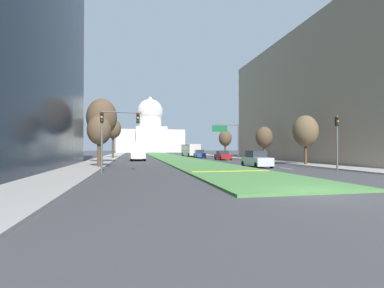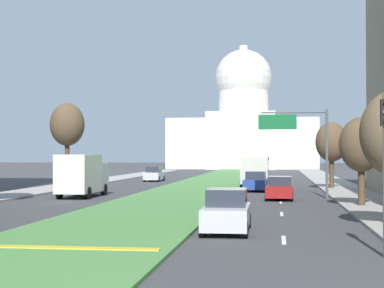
# 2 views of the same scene
# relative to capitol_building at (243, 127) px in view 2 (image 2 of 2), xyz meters

# --- Properties ---
(ground_plane) EXTENTS (282.95, 282.95, 0.00)m
(ground_plane) POSITION_rel_capitol_building_xyz_m (0.00, -63.54, -8.93)
(ground_plane) COLOR #3D3D3F
(grass_median) EXTENTS (7.59, 115.75, 0.14)m
(grass_median) POSITION_rel_capitol_building_xyz_m (0.00, -69.97, -8.86)
(grass_median) COLOR #4C8442
(grass_median) RESTS_ON ground_plane
(median_curb_nose) EXTENTS (6.83, 0.50, 0.04)m
(median_curb_nose) POSITION_rel_capitol_building_xyz_m (0.00, -116.30, -8.77)
(median_curb_nose) COLOR gold
(median_curb_nose) RESTS_ON grass_median
(lane_dashes_right) EXTENTS (0.16, 37.21, 0.01)m
(lane_dashes_right) POSITION_rel_capitol_building_xyz_m (7.45, -93.60, -8.93)
(lane_dashes_right) COLOR silver
(lane_dashes_right) RESTS_ON ground_plane
(sidewalk_left) EXTENTS (4.00, 115.75, 0.15)m
(sidewalk_left) POSITION_rel_capitol_building_xyz_m (-13.11, -76.40, -8.86)
(sidewalk_left) COLOR #9E9991
(sidewalk_left) RESTS_ON ground_plane
(sidewalk_right) EXTENTS (4.00, 115.75, 0.15)m
(sidewalk_right) POSITION_rel_capitol_building_xyz_m (13.11, -76.40, -8.86)
(sidewalk_right) COLOR #9E9991
(sidewalk_right) RESTS_ON ground_plane
(capitol_building) EXTENTS (31.33, 22.80, 26.77)m
(capitol_building) POSITION_rel_capitol_building_xyz_m (0.00, 0.00, 0.00)
(capitol_building) COLOR silver
(capitol_building) RESTS_ON ground_plane
(overhead_guide_sign) EXTENTS (5.07, 0.20, 6.50)m
(overhead_guide_sign) POSITION_rel_capitol_building_xyz_m (9.00, -89.86, -4.31)
(overhead_guide_sign) COLOR #515456
(overhead_guide_sign) RESTS_ON ground_plane
(street_tree_right_mid) EXTENTS (2.67, 2.67, 5.51)m
(street_tree_right_mid) POSITION_rel_capitol_building_xyz_m (12.28, -97.34, -5.15)
(street_tree_right_mid) COLOR #4C3823
(street_tree_right_mid) RESTS_ON ground_plane
(street_tree_left_far) EXTENTS (3.19, 3.19, 7.95)m
(street_tree_left_far) POSITION_rel_capitol_building_xyz_m (-12.06, -80.42, -3.05)
(street_tree_left_far) COLOR #4C3823
(street_tree_left_far) RESTS_ON ground_plane
(street_tree_right_far) EXTENTS (2.89, 2.89, 6.12)m
(street_tree_right_far) POSITION_rel_capitol_building_xyz_m (12.12, -78.28, -4.67)
(street_tree_right_far) COLOR #4C3823
(street_tree_right_far) RESTS_ON ground_plane
(sedan_lead_stopped) EXTENTS (1.96, 4.42, 1.81)m
(sedan_lead_stopped) POSITION_rel_capitol_building_xyz_m (5.11, -110.20, -8.09)
(sedan_lead_stopped) COLOR #BCBCC1
(sedan_lead_stopped) RESTS_ON ground_plane
(sedan_midblock) EXTENTS (2.04, 4.70, 1.64)m
(sedan_midblock) POSITION_rel_capitol_building_xyz_m (7.39, -91.13, -8.16)
(sedan_midblock) COLOR maroon
(sedan_midblock) RESTS_ON ground_plane
(sedan_distant) EXTENTS (2.12, 4.37, 1.72)m
(sedan_distant) POSITION_rel_capitol_building_xyz_m (5.37, -81.81, -8.13)
(sedan_distant) COLOR navy
(sedan_distant) RESTS_ON ground_plane
(sedan_far_horizon) EXTENTS (1.87, 4.13, 1.76)m
(sedan_far_horizon) POSITION_rel_capitol_building_xyz_m (-7.06, -64.22, -8.11)
(sedan_far_horizon) COLOR #BCBCC1
(sedan_far_horizon) RESTS_ON ground_plane
(box_truck_delivery) EXTENTS (2.40, 6.40, 3.20)m
(box_truck_delivery) POSITION_rel_capitol_building_xyz_m (-7.31, -90.87, -7.26)
(box_truck_delivery) COLOR #BCBCC1
(box_truck_delivery) RESTS_ON ground_plane
(city_bus) EXTENTS (2.62, 11.00, 2.95)m
(city_bus) POSITION_rel_capitol_building_xyz_m (5.11, -73.41, -7.16)
(city_bus) COLOR beige
(city_bus) RESTS_ON ground_plane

